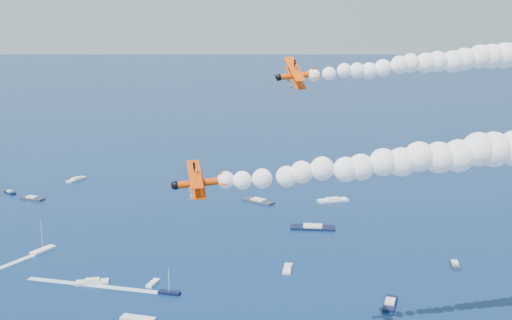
{
  "coord_description": "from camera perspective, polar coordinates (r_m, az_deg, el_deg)",
  "views": [
    {
      "loc": [
        3.78,
        -76.63,
        72.96
      ],
      "look_at": [
        -1.15,
        20.69,
        50.13
      ],
      "focal_mm": 46.56,
      "sensor_mm": 36.0,
      "label": 1
    }
  ],
  "objects": [
    {
      "name": "smoke_trail_lead",
      "position": [
        127.91,
        18.07,
        8.35
      ],
      "size": [
        67.58,
        37.51,
        11.42
      ],
      "primitive_type": null,
      "rotation": [
        0.0,
        0.0,
        3.4
      ],
      "color": "white"
    },
    {
      "name": "spectator_boats",
      "position": [
        198.25,
        -2.95,
        -8.31
      ],
      "size": [
        216.81,
        170.73,
        0.7
      ],
      "color": "black",
      "rests_on": "ground"
    },
    {
      "name": "biplane_lead",
      "position": [
        115.37,
        3.54,
        7.25
      ],
      "size": [
        9.52,
        11.21,
        8.47
      ],
      "primitive_type": null,
      "rotation": [
        -0.42,
        0.07,
        3.4
      ],
      "color": "#EE4805"
    },
    {
      "name": "smoke_trail_trail",
      "position": [
        90.93,
        16.27,
        0.43
      ],
      "size": [
        67.28,
        30.38,
        11.42
      ],
      "primitive_type": null,
      "rotation": [
        0.0,
        0.0,
        3.34
      ],
      "color": "white"
    },
    {
      "name": "boat_wakes",
      "position": [
        170.86,
        -16.67,
        -12.67
      ],
      "size": [
        85.38,
        83.59,
        0.04
      ],
      "color": "white",
      "rests_on": "ground"
    },
    {
      "name": "biplane_trail",
      "position": [
        83.55,
        -4.86,
        -1.97
      ],
      "size": [
        8.46,
        9.8,
        6.72
      ],
      "primitive_type": null,
      "rotation": [
        -0.22,
        0.07,
        3.34
      ],
      "color": "#DA3D04"
    }
  ]
}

